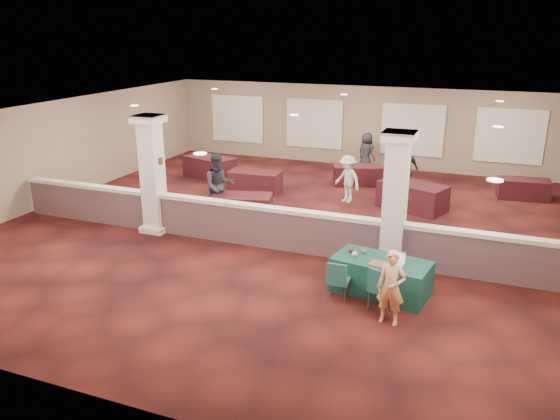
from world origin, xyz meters
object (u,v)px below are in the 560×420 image
at_px(attendee_a, 219,186).
at_px(far_table_front_right, 412,196).
at_px(conf_chair_side, 338,278).
at_px(woman, 391,288).
at_px(far_table_front_left, 255,181).
at_px(attendee_b, 348,179).
at_px(attendee_d, 366,153).
at_px(far_table_back_right, 523,189).
at_px(far_table_front_center, 241,207).
at_px(far_table_back_left, 210,167).
at_px(attendee_c, 405,171).
at_px(near_table, 381,277).
at_px(far_table_back_center, 357,175).
at_px(conf_chair_main, 381,286).

bearing_deg(attendee_a, far_table_front_right, -10.83).
relative_size(conf_chair_side, far_table_front_right, 0.44).
relative_size(woman, far_table_front_left, 0.84).
distance_m(attendee_b, attendee_d, 4.01).
bearing_deg(far_table_front_left, conf_chair_side, -54.39).
relative_size(far_table_back_right, attendee_b, 1.05).
distance_m(woman, far_table_front_left, 9.31).
distance_m(woman, far_table_front_center, 6.85).
height_order(conf_chair_side, attendee_d, attendee_d).
bearing_deg(far_table_front_right, conf_chair_side, -94.42).
height_order(far_table_back_left, far_table_back_right, far_table_back_left).
xyz_separation_m(far_table_front_left, attendee_c, (4.88, 1.18, 0.56)).
bearing_deg(conf_chair_side, near_table, 40.56).
distance_m(far_table_front_left, attendee_a, 2.87).
distance_m(far_table_front_right, attendee_c, 1.35).
height_order(far_table_front_left, attendee_b, attendee_b).
distance_m(far_table_back_left, attendee_b, 5.72).
height_order(near_table, attendee_d, attendee_d).
relative_size(far_table_back_center, attendee_b, 1.12).
bearing_deg(far_table_front_center, attendee_d, 71.92).
relative_size(far_table_back_left, far_table_back_center, 1.13).
bearing_deg(near_table, attendee_b, 120.40).
height_order(conf_chair_main, far_table_back_left, conf_chair_main).
bearing_deg(attendee_b, far_table_back_center, 124.00).
relative_size(near_table, far_table_back_right, 1.23).
bearing_deg(woman, far_table_front_center, 142.89).
bearing_deg(far_table_back_center, far_table_back_right, 3.16).
xyz_separation_m(far_table_back_center, attendee_b, (0.19, -2.18, 0.42)).
height_order(far_table_back_center, far_table_back_right, far_table_back_center).
height_order(near_table, attendee_a, attendee_a).
xyz_separation_m(near_table, attendee_a, (-5.45, 3.20, 0.58)).
bearing_deg(attendee_d, attendee_b, 123.69).
distance_m(near_table, woman, 1.27).
xyz_separation_m(near_table, conf_chair_main, (0.15, -0.81, 0.18)).
height_order(conf_chair_main, far_table_back_right, conf_chair_main).
relative_size(woman, far_table_front_center, 0.84).
bearing_deg(far_table_back_center, attendee_c, -28.80).
bearing_deg(conf_chair_side, conf_chair_main, -9.35).
xyz_separation_m(far_table_back_left, attendee_b, (5.60, -1.11, 0.37)).
xyz_separation_m(near_table, far_table_front_left, (-5.55, 6.00, -0.02)).
bearing_deg(near_table, far_table_front_center, 154.85).
xyz_separation_m(woman, attendee_d, (-3.01, 11.15, 0.04)).
bearing_deg(conf_chair_main, far_table_front_center, 160.62).
height_order(near_table, woman, woman).
height_order(attendee_b, attendee_c, attendee_c).
xyz_separation_m(conf_chair_side, woman, (1.16, -0.45, 0.21)).
bearing_deg(conf_chair_main, attendee_a, 164.76).
xyz_separation_m(woman, far_table_back_left, (-8.31, 8.27, -0.34)).
bearing_deg(conf_chair_main, conf_chair_side, -166.65).
distance_m(far_table_front_center, far_table_back_right, 9.37).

